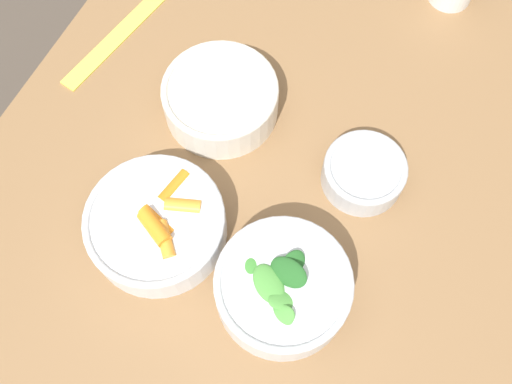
{
  "coord_description": "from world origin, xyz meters",
  "views": [
    {
      "loc": [
        -0.32,
        -0.12,
        1.48
      ],
      "look_at": [
        -0.04,
        0.01,
        0.77
      ],
      "focal_mm": 40.0,
      "sensor_mm": 36.0,
      "label": 1
    }
  ],
  "objects_px": {
    "bowl_beans_hotdog": "(221,99)",
    "ruler": "(121,34)",
    "bowl_carrots": "(157,224)",
    "bowl_greens": "(282,287)",
    "bowl_cookies": "(364,172)"
  },
  "relations": [
    {
      "from": "bowl_beans_hotdog",
      "to": "ruler",
      "type": "height_order",
      "value": "bowl_beans_hotdog"
    },
    {
      "from": "bowl_carrots",
      "to": "bowl_cookies",
      "type": "height_order",
      "value": "bowl_carrots"
    },
    {
      "from": "bowl_carrots",
      "to": "bowl_greens",
      "type": "xyz_separation_m",
      "value": [
        -0.01,
        -0.19,
        0.01
      ]
    },
    {
      "from": "bowl_carrots",
      "to": "bowl_beans_hotdog",
      "type": "xyz_separation_m",
      "value": [
        0.21,
        0.01,
        -0.0
      ]
    },
    {
      "from": "bowl_cookies",
      "to": "bowl_carrots",
      "type": "bearing_deg",
      "value": 130.56
    },
    {
      "from": "bowl_carrots",
      "to": "bowl_greens",
      "type": "height_order",
      "value": "bowl_greens"
    },
    {
      "from": "bowl_beans_hotdog",
      "to": "ruler",
      "type": "xyz_separation_m",
      "value": [
        0.06,
        0.21,
        -0.03
      ]
    },
    {
      "from": "bowl_greens",
      "to": "bowl_carrots",
      "type": "bearing_deg",
      "value": 87.17
    },
    {
      "from": "bowl_carrots",
      "to": "ruler",
      "type": "relative_size",
      "value": 0.74
    },
    {
      "from": "bowl_carrots",
      "to": "bowl_beans_hotdog",
      "type": "height_order",
      "value": "bowl_carrots"
    },
    {
      "from": "bowl_carrots",
      "to": "ruler",
      "type": "height_order",
      "value": "bowl_carrots"
    },
    {
      "from": "bowl_greens",
      "to": "bowl_beans_hotdog",
      "type": "distance_m",
      "value": 0.3
    },
    {
      "from": "bowl_greens",
      "to": "bowl_cookies",
      "type": "xyz_separation_m",
      "value": [
        0.2,
        -0.04,
        -0.01
      ]
    },
    {
      "from": "bowl_greens",
      "to": "ruler",
      "type": "relative_size",
      "value": 0.69
    },
    {
      "from": "bowl_beans_hotdog",
      "to": "ruler",
      "type": "bearing_deg",
      "value": 74.43
    }
  ]
}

